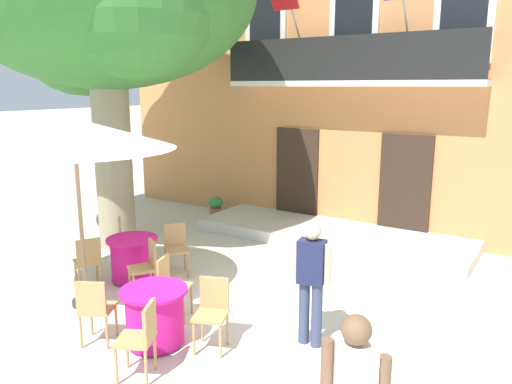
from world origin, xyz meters
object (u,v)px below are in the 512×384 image
cafe_table_middle (133,259)px  cafe_chair_middle_2 (126,239)px  cafe_chair_near_tree_0 (95,307)px  cafe_chair_middle_0 (146,264)px  cafe_chair_near_tree_3 (171,283)px  cafe_chair_middle_1 (176,246)px  ground_planter_left (216,206)px  cafe_chair_near_tree_1 (141,335)px  cafe_umbrella (74,134)px  cafe_chair_near_tree_2 (212,309)px  cafe_table_near_tree (155,316)px  pedestrian_near_entrance (311,277)px  plane_tree (102,1)px  cafe_chair_middle_3 (88,260)px

cafe_table_middle → cafe_chair_middle_2: (-0.62, 0.43, 0.14)m
cafe_chair_near_tree_0 → cafe_chair_middle_0: 1.56m
cafe_chair_near_tree_3 → cafe_chair_middle_1: size_ratio=1.00×
ground_planter_left → cafe_chair_middle_1: bearing=-63.0°
cafe_chair_near_tree_1 → cafe_chair_middle_1: size_ratio=1.00×
cafe_chair_near_tree_1 → cafe_table_middle: size_ratio=1.05×
cafe_chair_near_tree_0 → cafe_table_middle: (-1.22, 1.80, -0.14)m
cafe_umbrella → cafe_chair_middle_2: bearing=115.4°
cafe_chair_near_tree_2 → cafe_chair_near_tree_3: same height
cafe_table_near_tree → cafe_chair_near_tree_0: 0.77m
cafe_chair_near_tree_3 → cafe_chair_middle_1: (-1.07, 1.32, 0.00)m
cafe_chair_near_tree_1 → cafe_umbrella: (-2.15, 0.94, 2.08)m
cafe_chair_near_tree_1 → pedestrian_near_entrance: (1.28, 1.71, 0.40)m
cafe_table_near_tree → cafe_chair_middle_2: cafe_chair_middle_2 is taller
cafe_chair_middle_2 → cafe_umbrella: 2.67m
plane_tree → cafe_chair_near_tree_3: size_ratio=7.53×
cafe_table_near_tree → cafe_chair_middle_2: 3.05m
cafe_chair_middle_2 → pedestrian_near_entrance: pedestrian_near_entrance is taller
cafe_chair_near_tree_0 → cafe_chair_near_tree_3: 1.14m
plane_tree → ground_planter_left: size_ratio=13.20×
plane_tree → cafe_chair_near_tree_1: size_ratio=7.53×
cafe_chair_middle_3 → pedestrian_near_entrance: bearing=6.0°
plane_tree → cafe_chair_near_tree_2: plane_tree is taller
plane_tree → cafe_chair_near_tree_3: bearing=-30.6°
cafe_chair_middle_1 → cafe_chair_near_tree_3: bearing=-50.9°
plane_tree → cafe_chair_near_tree_2: 6.55m
cafe_chair_middle_3 → cafe_umbrella: size_ratio=0.31×
cafe_chair_near_tree_3 → ground_planter_left: size_ratio=1.75×
cafe_chair_near_tree_2 → cafe_chair_middle_0: same height
cafe_chair_middle_1 → cafe_umbrella: 2.70m
plane_tree → cafe_chair_near_tree_1: bearing=-38.8°
cafe_umbrella → cafe_chair_near_tree_3: bearing=14.8°
cafe_chair_near_tree_0 → cafe_chair_middle_3: (-1.50, 1.10, 0.00)m
cafe_chair_near_tree_3 → cafe_table_middle: (-1.50, 0.70, -0.14)m
cafe_chair_near_tree_1 → ground_planter_left: (-3.62, 6.16, -0.24)m
cafe_chair_near_tree_0 → cafe_chair_near_tree_3: (0.29, 1.10, 0.00)m
cafe_chair_near_tree_3 → cafe_chair_near_tree_1: bearing=-60.3°
cafe_chair_near_tree_1 → cafe_table_middle: (-2.25, 2.01, -0.14)m
plane_tree → cafe_chair_near_tree_1: (4.06, -3.26, -4.36)m
cafe_chair_near_tree_3 → cafe_chair_middle_1: 1.70m
cafe_table_middle → cafe_chair_middle_2: size_ratio=0.95×
cafe_table_near_tree → cafe_chair_near_tree_0: bearing=-145.5°
cafe_table_near_tree → cafe_chair_near_tree_3: cafe_chair_near_tree_3 is taller
cafe_chair_near_tree_3 → pedestrian_near_entrance: (2.03, 0.40, 0.40)m
pedestrian_near_entrance → cafe_chair_near_tree_1: bearing=-126.9°
cafe_table_near_tree → cafe_chair_middle_3: (-2.12, 0.67, 0.14)m
cafe_table_near_tree → cafe_chair_middle_3: cafe_chair_middle_3 is taller
cafe_table_near_tree → cafe_chair_near_tree_0: size_ratio=0.95×
plane_tree → cafe_chair_middle_1: 4.94m
cafe_chair_near_tree_1 → cafe_chair_middle_0: 2.29m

